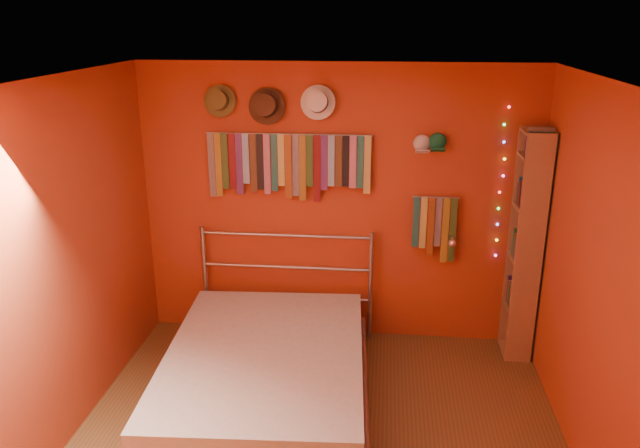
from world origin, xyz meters
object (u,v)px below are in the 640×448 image
(tie_rack, at_px, (287,162))
(bookshelf, at_px, (531,246))
(reading_lamp, at_px, (452,242))
(bed, at_px, (265,374))

(tie_rack, bearing_deg, bookshelf, -4.23)
(tie_rack, bearing_deg, reading_lamp, -6.35)
(reading_lamp, relative_size, bed, 0.13)
(reading_lamp, bearing_deg, bed, -146.48)
(bookshelf, xyz_separation_m, bed, (-2.11, -0.97, -0.78))
(tie_rack, xyz_separation_m, bookshelf, (2.10, -0.16, -0.63))
(bed, bearing_deg, reading_lamp, 30.33)
(tie_rack, height_order, bed, tie_rack)
(reading_lamp, bearing_deg, tie_rack, 173.65)
(tie_rack, relative_size, reading_lamp, 5.00)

